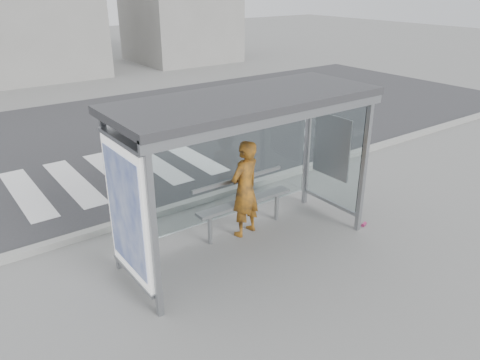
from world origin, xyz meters
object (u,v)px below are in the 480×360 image
at_px(bench, 244,201).
at_px(soda_can, 364,224).
at_px(bus_shelter, 225,140).
at_px(person, 245,189).

distance_m(bench, soda_can, 2.30).
height_order(bus_shelter, bench, bus_shelter).
bearing_deg(bus_shelter, soda_can, -16.28).
height_order(person, soda_can, person).
relative_size(bus_shelter, soda_can, 35.20).
relative_size(bus_shelter, bench, 2.22).
xyz_separation_m(bus_shelter, person, (0.63, 0.35, -1.11)).
height_order(bench, soda_can, bench).
bearing_deg(soda_can, person, 150.49).
bearing_deg(person, soda_can, 136.86).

